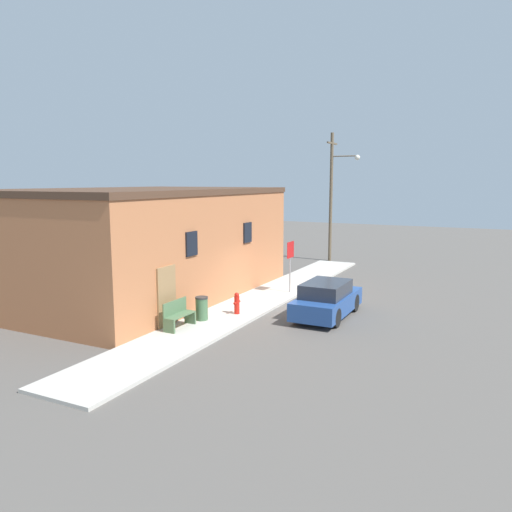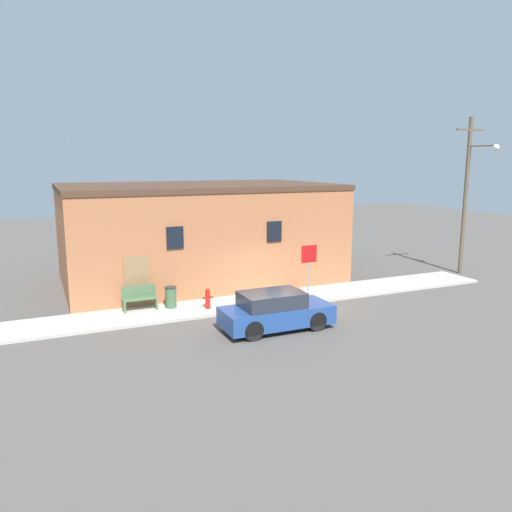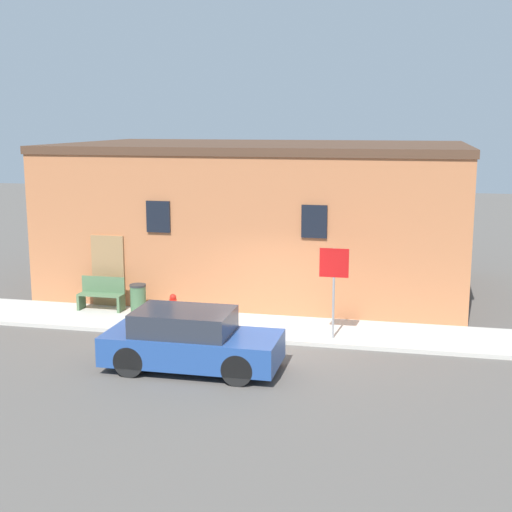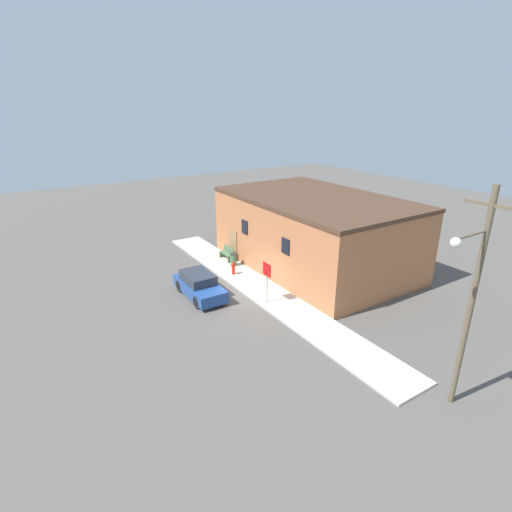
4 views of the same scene
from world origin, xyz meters
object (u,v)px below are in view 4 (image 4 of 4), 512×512
at_px(trash_bin, 233,259).
at_px(parked_car, 199,285).
at_px(stop_sign, 267,275).
at_px(fire_hydrant, 233,268).
at_px(utility_pole, 471,294).
at_px(bench, 227,253).

height_order(trash_bin, parked_car, parked_car).
bearing_deg(trash_bin, parked_car, -53.95).
relative_size(stop_sign, trash_bin, 2.71).
distance_m(fire_hydrant, parked_car, 3.40).
bearing_deg(utility_pole, parked_car, -162.96).
xyz_separation_m(fire_hydrant, parked_car, (1.47, -3.06, 0.14)).
xyz_separation_m(trash_bin, utility_pole, (15.72, 0.17, 3.91)).
height_order(fire_hydrant, utility_pole, utility_pole).
distance_m(trash_bin, parked_car, 4.70).
xyz_separation_m(stop_sign, trash_bin, (-5.64, 1.11, -1.20)).
bearing_deg(trash_bin, fire_hydrant, -29.65).
bearing_deg(utility_pole, bench, 179.97).
bearing_deg(fire_hydrant, parked_car, -64.39).
height_order(utility_pole, parked_car, utility_pole).
height_order(fire_hydrant, trash_bin, trash_bin).
bearing_deg(parked_car, bench, 134.86).
distance_m(bench, utility_pole, 17.36).
bearing_deg(stop_sign, trash_bin, 168.92).
height_order(trash_bin, utility_pole, utility_pole).
bearing_deg(parked_car, stop_sign, 43.08).
xyz_separation_m(fire_hydrant, stop_sign, (4.35, -0.37, 1.21)).
height_order(fire_hydrant, parked_car, parked_car).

